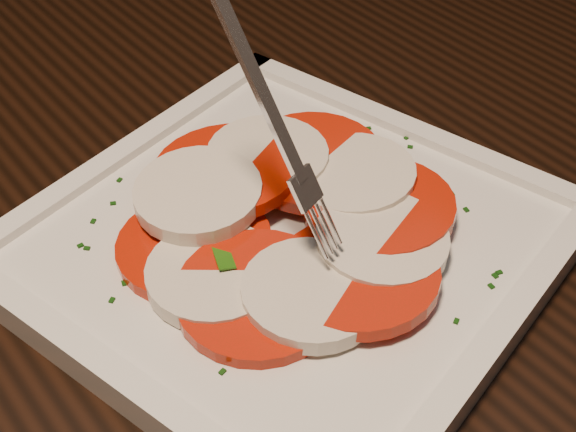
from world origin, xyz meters
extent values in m
cube|color=black|center=(-0.16, -0.17, 0.73)|extent=(1.26, 0.89, 0.04)
cylinder|color=black|center=(0.35, 0.21, 0.35)|extent=(0.06, 0.06, 0.71)
cube|color=black|center=(-0.01, 0.52, 0.45)|extent=(0.49, 0.49, 0.04)
cylinder|color=black|center=(-0.22, 0.37, 0.21)|extent=(0.04, 0.04, 0.41)
cylinder|color=black|center=(0.14, 0.31, 0.21)|extent=(0.04, 0.04, 0.41)
cylinder|color=black|center=(-0.15, 0.73, 0.21)|extent=(0.04, 0.04, 0.41)
cylinder|color=black|center=(0.20, 0.66, 0.21)|extent=(0.04, 0.04, 0.41)
cube|color=silver|center=(-0.19, -0.19, 0.76)|extent=(0.34, 0.34, 0.01)
cylinder|color=#B91404|center=(-0.24, -0.17, 0.77)|extent=(0.09, 0.09, 0.01)
cylinder|color=beige|center=(-0.24, -0.20, 0.77)|extent=(0.07, 0.07, 0.01)
cylinder|color=#B91404|center=(-0.23, -0.22, 0.77)|extent=(0.09, 0.09, 0.01)
cylinder|color=beige|center=(-0.21, -0.24, 0.77)|extent=(0.07, 0.07, 0.01)
cylinder|color=#B91404|center=(-0.18, -0.24, 0.77)|extent=(0.09, 0.09, 0.01)
cylinder|color=beige|center=(-0.15, -0.23, 0.78)|extent=(0.07, 0.07, 0.01)
cylinder|color=#B91404|center=(-0.14, -0.21, 0.78)|extent=(0.09, 0.09, 0.01)
cylinder|color=beige|center=(-0.14, -0.18, 0.78)|extent=(0.07, 0.07, 0.02)
cylinder|color=#B91404|center=(-0.15, -0.15, 0.78)|extent=(0.09, 0.09, 0.01)
cylinder|color=beige|center=(-0.17, -0.14, 0.78)|extent=(0.07, 0.07, 0.01)
cylinder|color=#B91404|center=(-0.20, -0.14, 0.78)|extent=(0.09, 0.09, 0.01)
cylinder|color=beige|center=(-0.22, -0.15, 0.78)|extent=(0.07, 0.07, 0.01)
cube|color=#225A0F|center=(-0.15, -0.16, 0.78)|extent=(0.03, 0.02, 0.00)
cube|color=#225A0F|center=(-0.22, -0.15, 0.78)|extent=(0.02, 0.03, 0.00)
cube|color=#225A0F|center=(-0.17, -0.14, 0.78)|extent=(0.03, 0.03, 0.01)
cube|color=#225A0F|center=(-0.15, -0.23, 0.78)|extent=(0.03, 0.03, 0.00)
cube|color=#225A0F|center=(-0.23, -0.18, 0.78)|extent=(0.02, 0.04, 0.01)
cube|color=#225A0F|center=(-0.16, -0.23, 0.78)|extent=(0.03, 0.04, 0.00)
cube|color=#225A0F|center=(-0.21, -0.16, 0.78)|extent=(0.03, 0.03, 0.00)
cube|color=#0D3409|center=(-0.11, -0.28, 0.77)|extent=(0.00, 0.00, 0.00)
cube|color=#0D3409|center=(-0.17, -0.08, 0.77)|extent=(0.00, 0.00, 0.00)
cube|color=#0D3409|center=(-0.26, -0.11, 0.77)|extent=(0.00, 0.00, 0.00)
cube|color=#0D3409|center=(-0.07, -0.15, 0.77)|extent=(0.00, 0.00, 0.00)
cube|color=#0D3409|center=(-0.11, -0.28, 0.77)|extent=(0.00, 0.00, 0.00)
cube|color=#0D3409|center=(-0.29, -0.13, 0.77)|extent=(0.00, 0.00, 0.00)
cube|color=#0D3409|center=(-0.14, -0.27, 0.77)|extent=(0.00, 0.00, 0.00)
cube|color=#0D3409|center=(-0.25, -0.09, 0.77)|extent=(0.00, 0.00, 0.00)
cube|color=#0D3409|center=(-0.12, -0.10, 0.77)|extent=(0.00, 0.00, 0.00)
cube|color=#0D3409|center=(-0.24, -0.10, 0.77)|extent=(0.00, 0.00, 0.00)
cube|color=#0D3409|center=(-0.28, -0.17, 0.77)|extent=(0.00, 0.00, 0.00)
cube|color=#0D3409|center=(-0.12, -0.13, 0.77)|extent=(0.00, 0.00, 0.00)
cube|color=#0D3409|center=(-0.09, -0.18, 0.77)|extent=(0.00, 0.00, 0.00)
cube|color=#0D3409|center=(-0.17, -0.10, 0.77)|extent=(0.00, 0.00, 0.00)
cube|color=#0D3409|center=(-0.11, -0.23, 0.77)|extent=(0.00, 0.00, 0.00)
cube|color=#0D3409|center=(-0.15, -0.29, 0.77)|extent=(0.00, 0.00, 0.00)
cube|color=#0D3409|center=(-0.27, -0.18, 0.77)|extent=(0.00, 0.00, 0.00)
cube|color=#0D3409|center=(-0.09, -0.13, 0.77)|extent=(0.00, 0.00, 0.00)
cube|color=#0D3409|center=(-0.09, -0.23, 0.77)|extent=(0.00, 0.00, 0.00)
cube|color=#0D3409|center=(-0.09, -0.21, 0.77)|extent=(0.00, 0.00, 0.00)
cube|color=#0D3409|center=(-0.19, -0.27, 0.77)|extent=(0.00, 0.00, 0.00)
cube|color=#0D3409|center=(-0.12, -0.28, 0.77)|extent=(0.00, 0.00, 0.00)
cube|color=#0D3409|center=(-0.21, -0.09, 0.77)|extent=(0.00, 0.00, 0.00)
cube|color=#0D3409|center=(-0.27, -0.23, 0.77)|extent=(0.00, 0.00, 0.00)
cube|color=#0D3409|center=(-0.28, -0.12, 0.77)|extent=(0.00, 0.00, 0.00)
cube|color=#0D3409|center=(-0.29, -0.18, 0.77)|extent=(0.00, 0.00, 0.00)
cube|color=#0D3409|center=(-0.08, -0.16, 0.77)|extent=(0.00, 0.00, 0.00)
cube|color=#0D3409|center=(-0.29, -0.14, 0.77)|extent=(0.00, 0.00, 0.00)
cube|color=#0D3409|center=(-0.27, -0.25, 0.77)|extent=(0.00, 0.00, 0.00)
camera|label=1|loc=(-0.37, -0.46, 1.08)|focal=50.00mm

